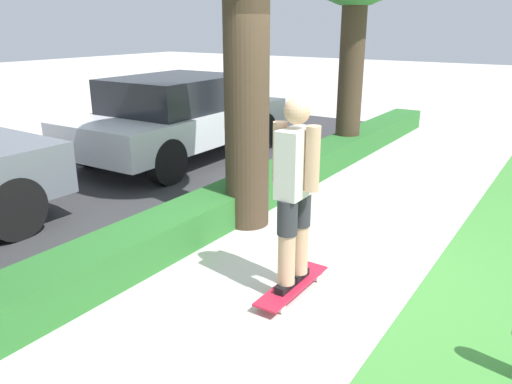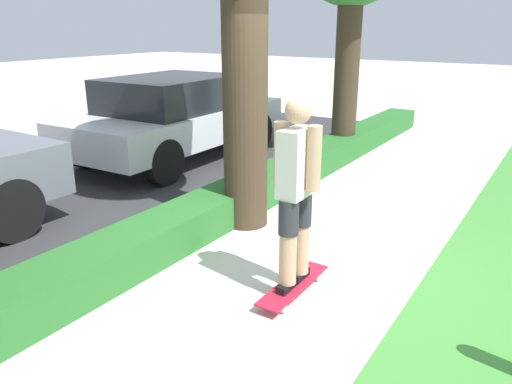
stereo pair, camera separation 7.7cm
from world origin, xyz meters
name	(u,v)px [view 2 (the right image)]	position (x,y,z in m)	size (l,w,h in m)	color
ground_plane	(317,268)	(0.00, 0.00, 0.00)	(60.00, 60.00, 0.00)	beige
street_asphalt	(59,196)	(0.00, 4.20, 0.00)	(15.98, 5.00, 0.01)	#38383A
hedge_row	(196,218)	(0.00, 1.60, 0.20)	(15.98, 0.60, 0.41)	#2D702D
skateboard	(293,285)	(-0.58, -0.04, 0.08)	(1.00, 0.24, 0.10)	red
skater_person	(296,190)	(-0.58, -0.04, 1.02)	(0.50, 0.45, 1.73)	black
parked_car_middle	(175,116)	(2.58, 4.17, 0.80)	(4.43, 2.05, 1.51)	silver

